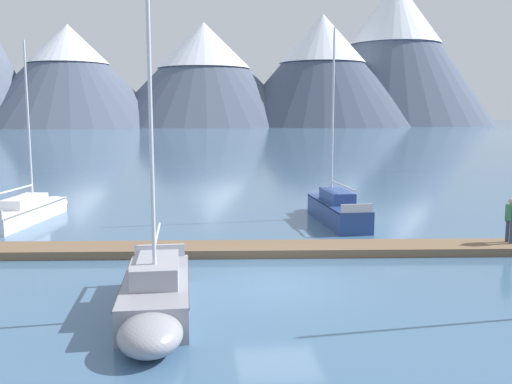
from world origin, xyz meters
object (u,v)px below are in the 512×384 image
Objects in this scene: sailboat_nearest_berth at (27,210)px; sailboat_mid_dock_port at (335,208)px; person_on_dock at (510,218)px; sailboat_second_berth at (155,296)px.

sailboat_mid_dock_port is (14.69, -1.64, 0.12)m from sailboat_nearest_berth.
sailboat_nearest_berth is 21.37m from person_on_dock.
sailboat_nearest_berth reaches higher than person_on_dock.
sailboat_mid_dock_port reaches higher than person_on_dock.
sailboat_mid_dock_port reaches higher than sailboat_nearest_berth.
person_on_dock is (12.77, 5.58, 0.69)m from sailboat_second_berth.
sailboat_nearest_berth is 5.06× the size of person_on_dock.
sailboat_mid_dock_port is at bearing 128.43° from person_on_dock.
sailboat_second_berth is at bearing -122.62° from sailboat_mid_dock_port.
sailboat_second_berth is 13.95m from person_on_dock.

